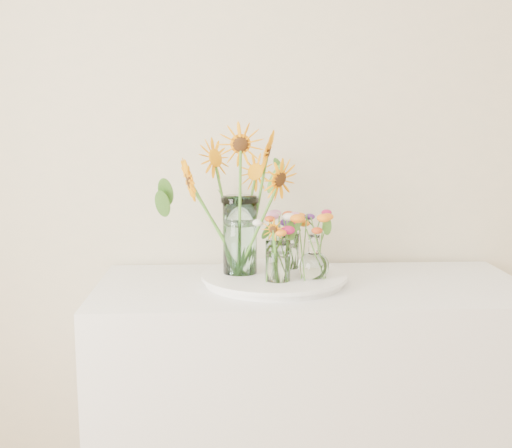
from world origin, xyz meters
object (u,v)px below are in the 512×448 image
Objects in this scene: small_vase_a at (278,261)px; small_vase_b at (314,257)px; small_vase_c at (289,251)px; mason_jar at (240,235)px; counter at (310,413)px; tray at (274,279)px.

small_vase_b reaches higher than small_vase_a.
mason_jar is at bearing -159.05° from small_vase_c.
small_vase_a is at bearing -149.65° from counter.
tray is 0.12m from small_vase_a.
small_vase_b is at bearing -22.18° from tray.
tray is at bearing -121.97° from small_vase_c.
small_vase_c reaches higher than counter.
small_vase_b is 1.16× the size of small_vase_c.
mason_jar is 2.11× the size of small_vase_c.
mason_jar is 0.25m from small_vase_b.
mason_jar is at bearing 162.13° from small_vase_b.
tray is at bearing 172.70° from counter.
mason_jar is at bearing 167.15° from tray.
small_vase_b is (0.12, -0.05, 0.08)m from tray.
mason_jar is at bearing 170.03° from counter.
counter is 0.48m from tray.
small_vase_c is (-0.07, 0.10, 0.54)m from counter.
mason_jar reaches higher than small_vase_a.
tray is at bearing 157.82° from small_vase_b.
counter is at bearing -7.30° from tray.
small_vase_b is (0.23, -0.08, -0.06)m from mason_jar.
counter is at bearing -57.57° from small_vase_c.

